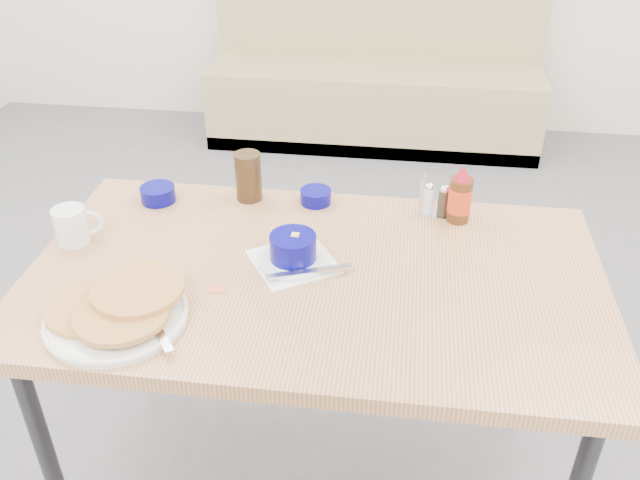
# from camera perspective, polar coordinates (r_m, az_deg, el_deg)

# --- Properties ---
(booth_bench) EXTENTS (1.90, 0.56, 1.22)m
(booth_bench) POSITION_cam_1_polar(r_m,az_deg,el_deg) (4.10, 4.65, 13.27)
(booth_bench) COLOR tan
(booth_bench) RESTS_ON ground
(dining_table) EXTENTS (1.40, 0.80, 0.76)m
(dining_table) POSITION_cam_1_polar(r_m,az_deg,el_deg) (1.68, -0.44, -4.46)
(dining_table) COLOR tan
(dining_table) RESTS_ON ground
(pancake_plate) EXTENTS (0.33, 0.31, 0.06)m
(pancake_plate) POSITION_cam_1_polar(r_m,az_deg,el_deg) (1.56, -16.72, -5.66)
(pancake_plate) COLOR white
(pancake_plate) RESTS_ON dining_table
(coffee_mug) EXTENTS (0.12, 0.08, 0.10)m
(coffee_mug) POSITION_cam_1_polar(r_m,az_deg,el_deg) (1.85, -20.12, 1.20)
(coffee_mug) COLOR white
(coffee_mug) RESTS_ON dining_table
(grits_setting) EXTENTS (0.28, 0.26, 0.08)m
(grits_setting) POSITION_cam_1_polar(r_m,az_deg,el_deg) (1.66, -2.26, -0.96)
(grits_setting) COLOR white
(grits_setting) RESTS_ON dining_table
(creamer_bowl) EXTENTS (0.10, 0.10, 0.04)m
(creamer_bowl) POSITION_cam_1_polar(r_m,az_deg,el_deg) (1.99, -13.49, 3.79)
(creamer_bowl) COLOR #050468
(creamer_bowl) RESTS_ON dining_table
(butter_bowl) EXTENTS (0.09, 0.09, 0.04)m
(butter_bowl) POSITION_cam_1_polar(r_m,az_deg,el_deg) (1.93, -0.36, 3.69)
(butter_bowl) COLOR #050468
(butter_bowl) RESTS_ON dining_table
(amber_tumbler) EXTENTS (0.10, 0.10, 0.14)m
(amber_tumbler) POSITION_cam_1_polar(r_m,az_deg,el_deg) (1.94, -6.06, 5.35)
(amber_tumbler) COLOR #31200F
(amber_tumbler) RESTS_ON dining_table
(condiment_caddy) EXTENTS (0.10, 0.07, 0.11)m
(condiment_caddy) POSITION_cam_1_polar(r_m,az_deg,el_deg) (1.89, 9.73, 3.19)
(condiment_caddy) COLOR silver
(condiment_caddy) RESTS_ON dining_table
(syrup_bottle) EXTENTS (0.06, 0.06, 0.17)m
(syrup_bottle) POSITION_cam_1_polar(r_m,az_deg,el_deg) (1.86, 11.71, 3.59)
(syrup_bottle) COLOR #47230F
(syrup_bottle) RESTS_ON dining_table
(sugar_wrapper) EXTENTS (0.05, 0.04, 0.00)m
(sugar_wrapper) POSITION_cam_1_polar(r_m,az_deg,el_deg) (1.61, -8.64, -4.11)
(sugar_wrapper) COLOR #CF6245
(sugar_wrapper) RESTS_ON dining_table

